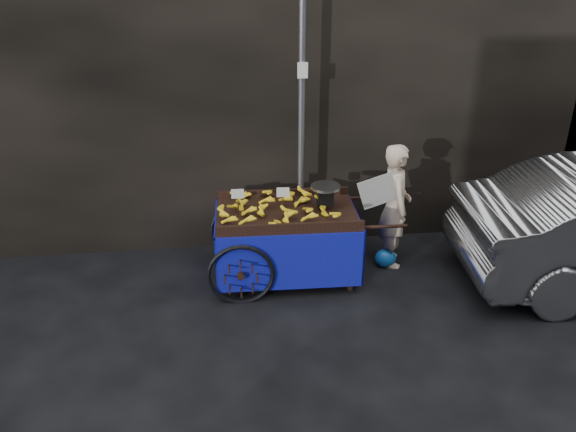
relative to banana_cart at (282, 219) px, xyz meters
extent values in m
plane|color=black|center=(0.00, -0.74, -0.77)|extent=(80.00, 80.00, 0.00)
cube|color=black|center=(-1.00, 1.86, 1.73)|extent=(11.00, 2.00, 5.00)
cylinder|color=slate|center=(0.30, 0.56, 1.23)|extent=(0.08, 0.08, 4.00)
cube|color=white|center=(0.30, 0.51, 1.63)|extent=(0.12, 0.02, 0.18)
cube|color=black|center=(0.05, 0.00, 0.05)|extent=(1.68, 1.08, 0.06)
cube|color=black|center=(0.07, 0.48, 0.13)|extent=(1.65, 0.10, 0.10)
cube|color=black|center=(0.04, -0.49, 0.13)|extent=(1.65, 0.10, 0.10)
cube|color=black|center=(0.76, -0.44, -0.36)|extent=(0.05, 0.05, 0.82)
cube|color=black|center=(0.79, 0.38, -0.36)|extent=(0.05, 0.05, 0.82)
cylinder|color=black|center=(1.12, -0.45, 0.05)|extent=(0.52, 0.06, 0.04)
cylinder|color=black|center=(1.15, 0.37, 0.05)|extent=(0.52, 0.06, 0.04)
torus|color=black|center=(-0.53, -0.54, -0.41)|extent=(0.77, 0.08, 0.77)
torus|color=black|center=(-0.49, 0.57, -0.41)|extent=(0.77, 0.08, 0.77)
cylinder|color=black|center=(-0.51, 0.02, -0.41)|extent=(0.09, 1.15, 0.05)
cube|color=navy|center=(0.04, -0.53, -0.29)|extent=(1.69, 0.08, 0.70)
cube|color=navy|center=(0.07, 0.52, -0.29)|extent=(1.69, 0.08, 0.70)
cube|color=navy|center=(-0.78, 0.03, -0.29)|extent=(0.06, 1.07, 0.70)
cube|color=navy|center=(0.89, -0.03, -0.29)|extent=(0.06, 1.07, 0.70)
cube|color=black|center=(0.52, 0.03, 0.23)|extent=(0.19, 0.15, 0.16)
cylinder|color=silver|center=(0.52, 0.03, 0.37)|extent=(0.36, 0.36, 0.03)
cube|color=white|center=(-0.52, -0.10, 0.39)|extent=(0.14, 0.02, 0.11)
cube|color=white|center=(0.00, -0.11, 0.39)|extent=(0.14, 0.02, 0.11)
imported|color=beige|center=(1.42, 0.15, 0.03)|extent=(0.43, 0.61, 1.59)
cube|color=#B0AFA9|center=(1.18, 0.02, 0.30)|extent=(0.59, 0.03, 0.50)
ellipsoid|color=blue|center=(1.32, 0.04, -0.65)|extent=(0.27, 0.22, 0.24)
camera|label=1|loc=(-0.67, -5.93, 2.91)|focal=35.00mm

